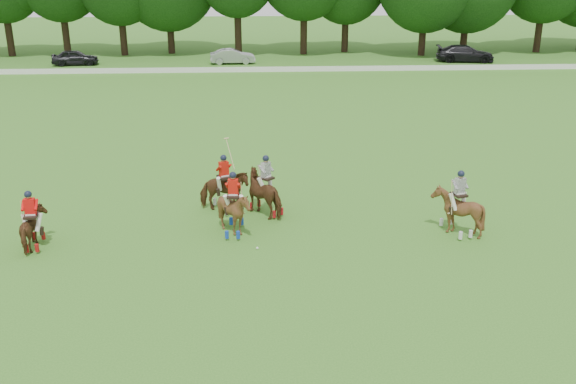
{
  "coord_description": "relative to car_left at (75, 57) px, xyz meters",
  "views": [
    {
      "loc": [
        1.44,
        -18.39,
        9.9
      ],
      "look_at": [
        2.65,
        4.2,
        1.4
      ],
      "focal_mm": 40.0,
      "sensor_mm": 36.0,
      "label": 1
    }
  ],
  "objects": [
    {
      "name": "boundary_rail",
      "position": [
        15.05,
        -4.5,
        -0.49
      ],
      "size": [
        120.0,
        0.1,
        0.44
      ],
      "primitive_type": "cube",
      "color": "white",
      "rests_on": "ground"
    },
    {
      "name": "car_right",
      "position": [
        36.71,
        0.0,
        0.07
      ],
      "size": [
        5.65,
        2.97,
        1.56
      ],
      "primitive_type": "imported",
      "rotation": [
        0.0,
        0.0,
        1.42
      ],
      "color": "black",
      "rests_on": "ground"
    },
    {
      "name": "polo_red_a",
      "position": [
        8.61,
        -39.73,
        0.06
      ],
      "size": [
        1.07,
        1.75,
        2.15
      ],
      "color": "#4C2714",
      "rests_on": "ground"
    },
    {
      "name": "polo_stripe_a",
      "position": [
        16.9,
        -37.0,
        0.2
      ],
      "size": [
        2.13,
        2.17,
        2.45
      ],
      "color": "#4C2714",
      "rests_on": "ground"
    },
    {
      "name": "car_left",
      "position": [
        0.0,
        0.0,
        0.0
      ],
      "size": [
        4.31,
        2.11,
        1.41
      ],
      "primitive_type": "imported",
      "rotation": [
        0.0,
        0.0,
        1.68
      ],
      "color": "black",
      "rests_on": "ground"
    },
    {
      "name": "car_mid",
      "position": [
        14.56,
        0.0,
        -0.02
      ],
      "size": [
        4.28,
        1.75,
        1.38
      ],
      "primitive_type": "imported",
      "rotation": [
        0.0,
        0.0,
        1.64
      ],
      "color": "#A6A7AC",
      "rests_on": "ground"
    },
    {
      "name": "ground",
      "position": [
        15.05,
        -42.5,
        -0.71
      ],
      "size": [
        180.0,
        180.0,
        0.0
      ],
      "primitive_type": "plane",
      "color": "#326C1E",
      "rests_on": "ground"
    },
    {
      "name": "polo_red_b",
      "position": [
        15.23,
        -36.59,
        0.15
      ],
      "size": [
        2.11,
        1.99,
        2.91
      ],
      "color": "#4C2714",
      "rests_on": "ground"
    },
    {
      "name": "polo_ball",
      "position": [
        16.5,
        -40.29,
        -0.66
      ],
      "size": [
        0.09,
        0.09,
        0.09
      ],
      "primitive_type": "sphere",
      "color": "white",
      "rests_on": "ground"
    },
    {
      "name": "polo_red_c",
      "position": [
        15.66,
        -38.86,
        0.18
      ],
      "size": [
        1.54,
        1.69,
        2.42
      ],
      "color": "#4C2714",
      "rests_on": "ground"
    },
    {
      "name": "polo_stripe_b",
      "position": [
        23.93,
        -39.3,
        0.2
      ],
      "size": [
        1.83,
        1.95,
        2.47
      ],
      "color": "#4C2714",
      "rests_on": "ground"
    }
  ]
}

